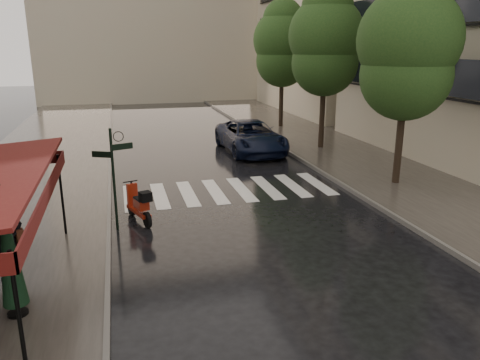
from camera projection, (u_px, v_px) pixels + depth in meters
name	position (u px, v px, depth m)	size (l,w,h in m)	color
ground	(168.00, 268.00, 11.71)	(120.00, 120.00, 0.00)	black
sidewalk_near	(43.00, 164.00, 21.74)	(6.00, 60.00, 0.12)	#38332D
sidewalk_far	(333.00, 147.00, 25.35)	(5.50, 60.00, 0.12)	#38332D
curb_near	(110.00, 160.00, 22.49)	(0.12, 60.00, 0.16)	#595651
curb_far	(285.00, 150.00, 24.66)	(0.12, 60.00, 0.16)	#595651
crosswalk	(228.00, 190.00, 18.01)	(7.85, 3.20, 0.01)	silver
signpost	(113.00, 171.00, 13.70)	(1.17, 0.29, 3.10)	black
tree_near	(408.00, 47.00, 17.22)	(3.80, 3.80, 7.99)	black
tree_mid	(326.00, 41.00, 23.63)	(3.80, 3.80, 8.34)	black
tree_far	(283.00, 44.00, 30.22)	(3.80, 3.80, 8.16)	black
pedestrian_with_umbrella	(3.00, 209.00, 10.49)	(1.55, 1.56, 2.61)	black
scooter	(139.00, 205.00, 14.65)	(0.84, 1.74, 1.19)	black
parked_car	(251.00, 137.00, 24.34)	(2.68, 5.81, 1.61)	black
parasol_front	(8.00, 246.00, 9.09)	(0.50, 0.50, 2.78)	black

